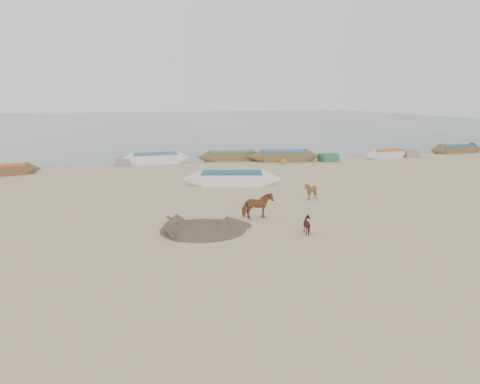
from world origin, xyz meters
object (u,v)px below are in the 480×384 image
(calf_front, at_px, (311,191))
(cow_adult, at_px, (257,206))
(calf_right, at_px, (309,225))
(near_canoe, at_px, (232,178))

(calf_front, bearing_deg, cow_adult, -42.46)
(cow_adult, xyz_separation_m, calf_right, (1.32, -2.88, -0.23))
(cow_adult, distance_m, calf_front, 5.03)
(cow_adult, bearing_deg, calf_front, -57.58)
(cow_adult, height_order, near_canoe, cow_adult)
(cow_adult, distance_m, near_canoe, 8.27)
(near_canoe, bearing_deg, cow_adult, -81.05)
(calf_right, bearing_deg, near_canoe, -13.71)
(cow_adult, relative_size, near_canoe, 0.22)
(cow_adult, bearing_deg, near_canoe, -10.77)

